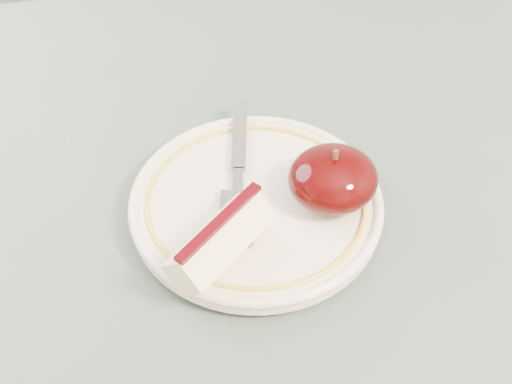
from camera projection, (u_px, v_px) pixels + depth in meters
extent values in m
cylinder|color=brown|center=(464.00, 201.00, 1.13)|extent=(0.05, 0.05, 0.71)
cube|color=#45554E|center=(269.00, 321.00, 0.53)|extent=(0.90, 0.90, 0.04)
cylinder|color=#EDE6C7|center=(256.00, 213.00, 0.58)|extent=(0.11, 0.11, 0.01)
cylinder|color=#EDE6C7|center=(256.00, 206.00, 0.57)|extent=(0.20, 0.20, 0.01)
torus|color=#EDE6C7|center=(256.00, 201.00, 0.57)|extent=(0.20, 0.20, 0.01)
torus|color=gold|center=(256.00, 200.00, 0.57)|extent=(0.18, 0.18, 0.00)
ellipsoid|color=black|center=(333.00, 179.00, 0.55)|extent=(0.07, 0.07, 0.04)
cylinder|color=#472D19|center=(336.00, 156.00, 0.54)|extent=(0.00, 0.00, 0.01)
cube|color=#FFEDBB|center=(220.00, 241.00, 0.51)|extent=(0.09, 0.09, 0.04)
cube|color=#350106|center=(219.00, 222.00, 0.50)|extent=(0.07, 0.07, 0.00)
cube|color=gray|center=(240.00, 134.00, 0.61)|extent=(0.03, 0.09, 0.00)
cube|color=gray|center=(238.00, 180.00, 0.58)|extent=(0.01, 0.03, 0.00)
cube|color=gray|center=(237.00, 201.00, 0.56)|extent=(0.03, 0.03, 0.00)
cube|color=gray|center=(252.00, 227.00, 0.54)|extent=(0.01, 0.04, 0.00)
cube|color=gray|center=(241.00, 227.00, 0.54)|extent=(0.01, 0.04, 0.00)
cube|color=gray|center=(231.00, 227.00, 0.54)|extent=(0.01, 0.04, 0.00)
cube|color=gray|center=(221.00, 227.00, 0.54)|extent=(0.01, 0.04, 0.00)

